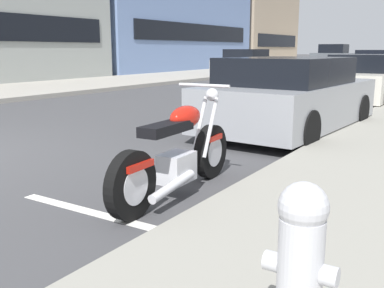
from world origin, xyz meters
TOP-DOWN VIEW (x-y plane):
  - sidewalk_far_curb at (12.00, 7.00)m, footprint 120.00×5.00m
  - parking_stall_stripe at (0.00, -3.90)m, footprint 0.12×2.20m
  - parked_motorcycle at (0.86, -4.07)m, footprint 2.15×0.62m
  - parked_car_far_down_curb at (4.88, -3.77)m, footprint 4.19×2.12m
  - parked_car_across_street at (10.64, -3.89)m, footprint 4.42×1.86m
  - parked_car_near_corner at (15.75, -3.46)m, footprint 4.16×1.83m
  - crossing_truck at (34.13, 2.63)m, footprint 2.08×5.14m
  - car_opposite_curb at (19.12, 3.91)m, footprint 4.52×1.97m
  - fire_hydrant at (-0.86, -5.95)m, footprint 0.24×0.36m
  - townhouse_behind_pole at (37.09, 14.83)m, footprint 10.71×11.12m

SIDE VIEW (x-z plane):
  - parking_stall_stripe at x=0.00m, z-range 0.00..0.01m
  - sidewalk_far_curb at x=12.00m, z-range 0.00..0.14m
  - parked_motorcycle at x=0.86m, z-range -0.13..0.98m
  - fire_hydrant at x=-0.86m, z-range 0.16..0.90m
  - parked_car_across_street at x=10.64m, z-range -0.04..1.30m
  - parked_car_far_down_curb at x=4.88m, z-range -0.02..1.32m
  - parked_car_near_corner at x=15.75m, z-range -0.06..1.40m
  - car_opposite_curb at x=19.12m, z-range -0.05..1.43m
  - crossing_truck at x=34.13m, z-range -0.06..1.82m
  - townhouse_behind_pole at x=37.09m, z-range 0.00..10.19m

